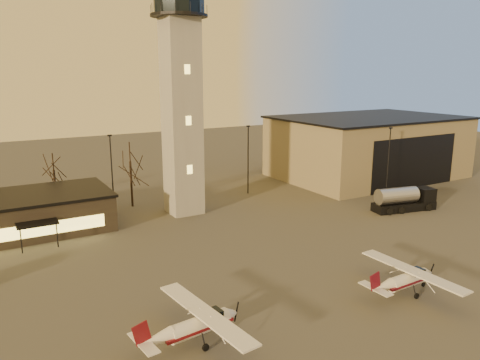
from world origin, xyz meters
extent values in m
plane|color=#3B3936|center=(0.00, 0.00, 0.00)|extent=(220.00, 220.00, 0.00)
cube|color=gray|center=(0.00, 30.00, 12.00)|extent=(4.00, 4.00, 24.00)
cylinder|color=black|center=(0.00, 30.00, 24.15)|extent=(6.80, 6.80, 0.30)
cube|color=#7D6C52|center=(36.00, 34.00, 5.00)|extent=(30.00, 20.00, 10.00)
cube|color=black|center=(36.00, 34.00, 10.15)|extent=(30.60, 20.60, 0.30)
cube|color=black|center=(36.00, 23.98, 4.00)|extent=(18.00, 0.10, 8.00)
cube|color=black|center=(-18.00, 26.00, 2.60)|extent=(4.00, 2.00, 0.20)
cylinder|color=black|center=(-8.00, 34.00, 5.00)|extent=(0.16, 0.16, 10.00)
cube|color=black|center=(-8.00, 34.00, 10.05)|extent=(0.50, 0.25, 0.18)
cylinder|color=black|center=(12.00, 34.00, 5.00)|extent=(0.16, 0.16, 10.00)
cube|color=black|center=(12.00, 34.00, 10.05)|extent=(0.50, 0.25, 0.18)
cylinder|color=black|center=(28.00, 22.00, 5.00)|extent=(0.16, 0.16, 10.00)
cube|color=black|center=(28.00, 22.00, 10.05)|extent=(0.50, 0.25, 0.18)
cylinder|color=black|center=(-14.00, 40.00, 2.62)|extent=(0.28, 0.28, 5.25)
cylinder|color=black|center=(-5.00, 36.00, 3.08)|extent=(0.28, 0.28, 6.16)
cylinder|color=black|center=(4.00, 38.00, 2.48)|extent=(0.28, 0.28, 4.97)
cylinder|color=silver|center=(6.84, -0.04, 1.12)|extent=(4.15, 1.29, 1.16)
cone|color=silver|center=(9.25, 0.04, 1.12)|extent=(0.84, 1.13, 1.11)
cone|color=silver|center=(3.80, -0.13, 1.25)|extent=(2.18, 1.05, 0.98)
cube|color=black|center=(7.73, -0.01, 1.52)|extent=(1.37, 0.98, 0.63)
cube|color=#540C1A|center=(6.66, -0.04, 1.07)|extent=(4.87, 1.35, 0.20)
cube|color=silver|center=(7.28, -0.02, 1.82)|extent=(1.65, 9.88, 0.13)
cube|color=silver|center=(2.99, -0.15, 1.34)|extent=(0.90, 2.98, 0.07)
cube|color=#540C1A|center=(2.90, -0.16, 1.97)|extent=(1.24, 0.11, 1.52)
cylinder|color=white|center=(-11.03, 2.05, 1.18)|extent=(4.45, 1.70, 1.23)
cone|color=white|center=(-8.50, 2.34, 1.18)|extent=(0.97, 1.26, 1.17)
cone|color=white|center=(-14.22, 1.70, 1.32)|extent=(2.36, 1.28, 1.04)
cube|color=black|center=(-10.10, 2.16, 1.60)|extent=(1.52, 1.14, 0.66)
cube|color=maroon|center=(-11.22, 2.03, 1.13)|extent=(5.20, 1.82, 0.21)
cube|color=white|center=(-10.56, 2.11, 1.91)|extent=(2.56, 10.47, 0.13)
cube|color=white|center=(-15.06, 1.60, 1.41)|extent=(1.19, 3.19, 0.08)
cube|color=maroon|center=(-15.16, 1.59, 2.07)|extent=(1.31, 0.22, 1.60)
cube|color=black|center=(25.19, 16.35, 0.55)|extent=(8.76, 4.08, 1.09)
cube|color=black|center=(28.30, 15.69, 1.89)|extent=(2.42, 2.65, 1.79)
cube|color=black|center=(28.98, 15.54, 2.19)|extent=(0.49, 1.87, 0.99)
cylinder|color=#B7B7BC|center=(24.02, 16.59, 2.09)|extent=(5.88, 3.19, 2.09)
camera|label=1|loc=(-22.86, -23.76, 17.79)|focal=35.00mm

